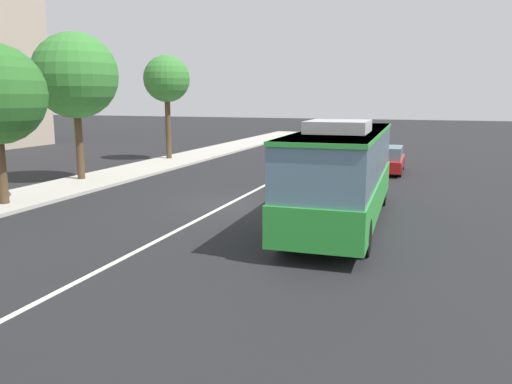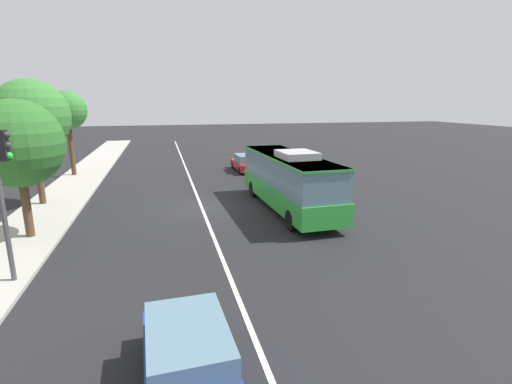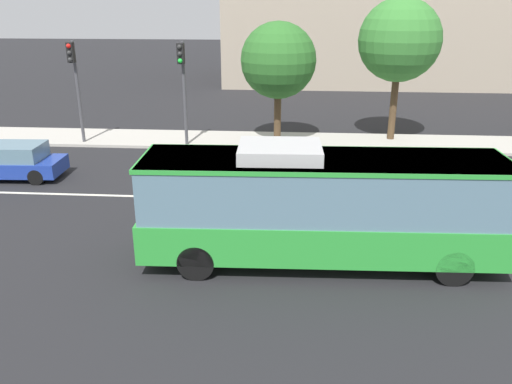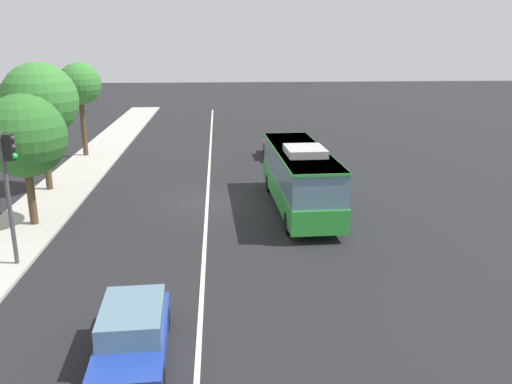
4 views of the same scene
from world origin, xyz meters
name	(u,v)px [view 4 (image 4 of 4)]	position (x,y,z in m)	size (l,w,h in m)	color
ground_plane	(207,202)	(0.00, 0.00, 0.00)	(160.00, 160.00, 0.00)	black
sidewalk_kerb	(48,204)	(0.00, 8.33, 0.07)	(80.00, 3.40, 0.14)	#B2ADA3
lane_centre_line	(207,202)	(0.00, 0.00, 0.01)	(76.00, 0.16, 0.01)	silver
transit_bus	(300,175)	(-1.56, -4.72, 1.81)	(10.07, 2.82, 3.46)	green
sedan_blue	(133,334)	(-14.21, 1.75, 0.72)	(4.58, 2.00, 1.46)	#1E3899
sedan_red	(278,147)	(10.88, -5.04, 0.72)	(4.53, 1.87, 1.46)	#B21919
traffic_light_mid_block	(10,177)	(-7.82, 6.96, 3.56)	(0.34, 0.62, 5.20)	#47474C
street_tree_kerbside_left	(80,85)	(11.89, 9.11, 5.24)	(2.99, 2.99, 6.80)	#4C3823
street_tree_kerbside_centre	(24,136)	(-3.23, 7.94, 4.23)	(3.73, 3.73, 6.12)	#4C3823
street_tree_kerbside_right	(40,101)	(2.73, 9.01, 5.14)	(4.10, 4.10, 7.22)	#4C3823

